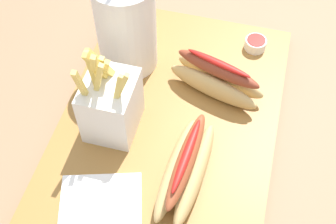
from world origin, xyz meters
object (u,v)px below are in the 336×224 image
(hot_dog_2, at_px, (217,79))
(soda_cup, at_px, (126,25))
(fries_basket, at_px, (111,104))
(napkin_stack, at_px, (100,218))
(hot_dog_1, at_px, (186,168))
(ketchup_cup_1, at_px, (256,43))
(ketchup_cup_3, at_px, (144,23))

(hot_dog_2, bearing_deg, soda_cup, -99.51)
(fries_basket, height_order, napkin_stack, fries_basket)
(hot_dog_2, distance_m, napkin_stack, 0.28)
(hot_dog_1, bearing_deg, napkin_stack, -47.27)
(ketchup_cup_1, relative_size, napkin_stack, 0.29)
(hot_dog_1, bearing_deg, ketchup_cup_1, 167.97)
(fries_basket, xyz_separation_m, ketchup_cup_1, (-0.21, 0.18, -0.04))
(fries_basket, bearing_deg, soda_cup, -172.90)
(ketchup_cup_1, distance_m, ketchup_cup_3, 0.20)
(hot_dog_2, distance_m, ketchup_cup_3, 0.19)
(napkin_stack, bearing_deg, ketchup_cup_1, 157.05)
(soda_cup, distance_m, ketchup_cup_3, 0.11)
(ketchup_cup_3, xyz_separation_m, napkin_stack, (0.36, 0.04, -0.01))
(hot_dog_1, bearing_deg, fries_basket, -115.94)
(soda_cup, relative_size, napkin_stack, 1.77)
(fries_basket, bearing_deg, hot_dog_2, 127.78)
(soda_cup, distance_m, ketchup_cup_1, 0.23)
(soda_cup, distance_m, fries_basket, 0.14)
(soda_cup, relative_size, fries_basket, 1.37)
(soda_cup, relative_size, hot_dog_1, 1.32)
(hot_dog_1, relative_size, ketchup_cup_1, 4.68)
(hot_dog_1, height_order, ketchup_cup_1, hot_dog_1)
(fries_basket, distance_m, ketchup_cup_3, 0.22)
(ketchup_cup_3, distance_m, napkin_stack, 0.36)
(hot_dog_2, distance_m, ketchup_cup_1, 0.12)
(soda_cup, bearing_deg, ketchup_cup_1, 112.37)
(soda_cup, height_order, hot_dog_2, soda_cup)
(napkin_stack, bearing_deg, hot_dog_1, 132.73)
(soda_cup, distance_m, hot_dog_2, 0.16)
(ketchup_cup_1, height_order, ketchup_cup_3, same)
(hot_dog_1, xyz_separation_m, hot_dog_2, (-0.17, 0.01, 0.00))
(fries_basket, distance_m, napkin_stack, 0.16)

